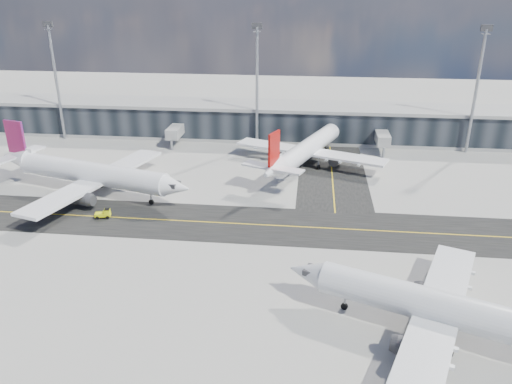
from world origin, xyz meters
TOP-DOWN VIEW (x-y plane):
  - ground at (0.00, 0.00)m, footprint 300.00×300.00m
  - taxiway_lanes at (3.91, 10.74)m, footprint 180.00×63.00m
  - terminal_concourse at (0.04, 54.93)m, footprint 152.00×19.80m
  - floodlight_masts at (0.00, 48.00)m, footprint 102.50×0.70m
  - airliner_af at (-27.85, 13.73)m, footprint 41.71×35.92m
  - airliner_redtail at (12.43, 33.59)m, footprint 33.50×38.73m
  - airliner_near at (29.55, -22.41)m, footprint 37.44×32.38m
  - baggage_tug at (-21.30, 3.65)m, footprint 2.75×1.76m
  - service_van at (10.77, 39.58)m, footprint 4.95×6.21m

SIDE VIEW (x-z plane):
  - ground at x=0.00m, z-range 0.00..0.00m
  - taxiway_lanes at x=3.91m, z-range -0.01..0.03m
  - service_van at x=10.77m, z-range 0.00..1.57m
  - baggage_tug at x=-21.30m, z-range 0.00..1.60m
  - airliner_near at x=29.55m, z-range -1.95..9.54m
  - airliner_redtail at x=12.43m, z-range -2.02..9.88m
  - terminal_concourse at x=0.04m, z-range -0.31..8.49m
  - airliner_af at x=-27.85m, z-range -2.13..10.42m
  - floodlight_masts at x=0.00m, z-range 1.16..30.06m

